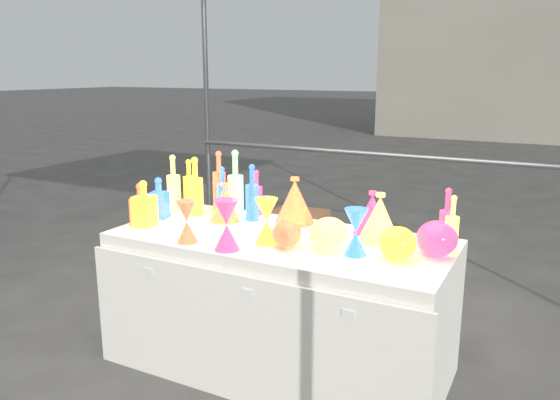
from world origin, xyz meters
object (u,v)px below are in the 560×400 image
at_px(display_table, 279,303).
at_px(lampshade_0, 225,202).
at_px(bottle_0, 189,182).
at_px(hourglass_0, 187,222).
at_px(cardboard_box_closed, 300,229).
at_px(globe_0, 398,245).
at_px(decanter_0, 144,203).

distance_m(display_table, lampshade_0, 0.67).
bearing_deg(bottle_0, lampshade_0, -27.16).
distance_m(display_table, bottle_0, 1.06).
relative_size(hourglass_0, lampshade_0, 0.97).
xyz_separation_m(display_table, cardboard_box_closed, (-0.80, 1.94, -0.20)).
height_order(bottle_0, globe_0, bottle_0).
height_order(cardboard_box_closed, lampshade_0, lampshade_0).
height_order(cardboard_box_closed, decanter_0, decanter_0).
relative_size(display_table, hourglass_0, 8.45).
bearing_deg(decanter_0, cardboard_box_closed, 84.90).
distance_m(cardboard_box_closed, hourglass_0, 2.38).
bearing_deg(hourglass_0, lampshade_0, 96.95).
distance_m(display_table, decanter_0, 0.94).
relative_size(cardboard_box_closed, globe_0, 2.74).
relative_size(hourglass_0, globe_0, 1.24).
relative_size(display_table, lampshade_0, 8.18).
bearing_deg(globe_0, display_table, 174.60).
height_order(display_table, cardboard_box_closed, display_table).
distance_m(bottle_0, hourglass_0, 0.81).
distance_m(display_table, hourglass_0, 0.68).
bearing_deg(globe_0, cardboard_box_closed, 125.92).
xyz_separation_m(cardboard_box_closed, decanter_0, (0.02, -2.11, 0.71)).
bearing_deg(cardboard_box_closed, globe_0, -57.06).
xyz_separation_m(globe_0, lampshade_0, (-1.09, 0.21, 0.04)).
distance_m(bottle_0, lampshade_0, 0.47).
xyz_separation_m(bottle_0, globe_0, (1.50, -0.42, -0.08)).
relative_size(display_table, cardboard_box_closed, 3.81).
distance_m(bottle_0, decanter_0, 0.53).
xyz_separation_m(display_table, bottle_0, (-0.85, 0.36, 0.53)).
bearing_deg(bottle_0, decanter_0, -81.74).
xyz_separation_m(bottle_0, decanter_0, (0.08, -0.52, -0.02)).
bearing_deg(hourglass_0, cardboard_box_closed, 100.59).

